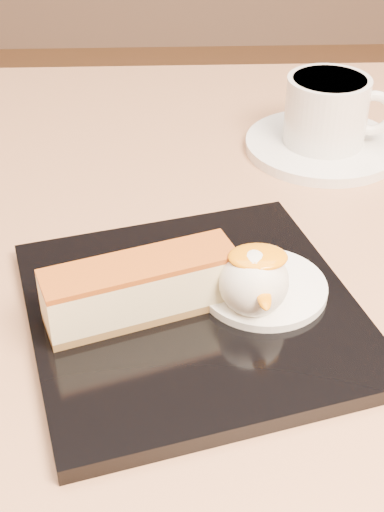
{
  "coord_description": "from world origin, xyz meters",
  "views": [
    {
      "loc": [
        -0.07,
        -0.46,
        1.05
      ],
      "look_at": [
        -0.05,
        -0.06,
        0.76
      ],
      "focal_mm": 50.0,
      "sensor_mm": 36.0,
      "label": 1
    }
  ],
  "objects_px": {
    "dessert_plate": "(193,313)",
    "coffee_cup": "(329,110)",
    "saucer": "(322,146)",
    "table": "(248,389)",
    "ice_cream_scoop": "(254,282)",
    "cheesecake": "(141,288)"
  },
  "relations": [
    {
      "from": "saucer",
      "to": "coffee_cup",
      "type": "relative_size",
      "value": 1.43
    },
    {
      "from": "ice_cream_scoop",
      "to": "table",
      "type": "bearing_deg",
      "value": 80.96
    },
    {
      "from": "dessert_plate",
      "to": "ice_cream_scoop",
      "type": "bearing_deg",
      "value": -7.13
    },
    {
      "from": "table",
      "to": "cheesecake",
      "type": "xyz_separation_m",
      "value": [
        -0.09,
        -0.08,
        0.19
      ]
    },
    {
      "from": "table",
      "to": "coffee_cup",
      "type": "bearing_deg",
      "value": 63.14
    },
    {
      "from": "table",
      "to": "ice_cream_scoop",
      "type": "relative_size",
      "value": 17.02
    },
    {
      "from": "table",
      "to": "ice_cream_scoop",
      "type": "height_order",
      "value": "ice_cream_scoop"
    },
    {
      "from": "table",
      "to": "dessert_plate",
      "type": "xyz_separation_m",
      "value": [
        -0.05,
        -0.08,
        0.16
      ]
    },
    {
      "from": "cheesecake",
      "to": "coffee_cup",
      "type": "height_order",
      "value": "coffee_cup"
    },
    {
      "from": "table",
      "to": "saucer",
      "type": "xyz_separation_m",
      "value": [
        0.08,
        0.17,
        0.16
      ]
    },
    {
      "from": "dessert_plate",
      "to": "coffee_cup",
      "type": "relative_size",
      "value": 2.09
    },
    {
      "from": "ice_cream_scoop",
      "to": "saucer",
      "type": "xyz_separation_m",
      "value": [
        0.1,
        0.25,
        -0.03
      ]
    },
    {
      "from": "ice_cream_scoop",
      "to": "cheesecake",
      "type": "bearing_deg",
      "value": 180.0
    },
    {
      "from": "dessert_plate",
      "to": "cheesecake",
      "type": "xyz_separation_m",
      "value": [
        -0.04,
        -0.0,
        0.03
      ]
    },
    {
      "from": "cheesecake",
      "to": "ice_cream_scoop",
      "type": "relative_size",
      "value": 2.84
    },
    {
      "from": "coffee_cup",
      "to": "saucer",
      "type": "bearing_deg",
      "value": -180.0
    },
    {
      "from": "saucer",
      "to": "coffee_cup",
      "type": "height_order",
      "value": "coffee_cup"
    },
    {
      "from": "cheesecake",
      "to": "coffee_cup",
      "type": "relative_size",
      "value": 1.27
    },
    {
      "from": "dessert_plate",
      "to": "coffee_cup",
      "type": "bearing_deg",
      "value": 60.79
    },
    {
      "from": "dessert_plate",
      "to": "cheesecake",
      "type": "bearing_deg",
      "value": -171.87
    },
    {
      "from": "table",
      "to": "saucer",
      "type": "height_order",
      "value": "saucer"
    },
    {
      "from": "cheesecake",
      "to": "ice_cream_scoop",
      "type": "xyz_separation_m",
      "value": [
        0.08,
        0.0,
        0.0
      ]
    }
  ]
}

